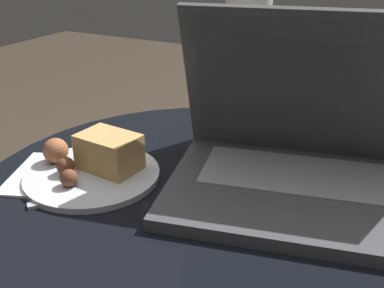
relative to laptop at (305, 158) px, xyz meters
name	(u,v)px	position (x,y,z in m)	size (l,w,h in m)	color
table	(208,269)	(-0.12, -0.06, -0.19)	(0.69, 0.69, 0.53)	black
napkin	(76,176)	(-0.31, -0.12, -0.05)	(0.23, 0.20, 0.00)	white
laptop	(305,158)	(0.00, 0.00, 0.00)	(0.41, 0.32, 0.25)	#47474C
beer_glass	(246,68)	(-0.15, 0.15, 0.07)	(0.08, 0.08, 0.25)	gold
snack_plate	(95,164)	(-0.29, -0.10, -0.03)	(0.20, 0.20, 0.06)	silver
fork	(104,190)	(-0.25, -0.13, -0.05)	(0.12, 0.15, 0.00)	#B2B2B7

